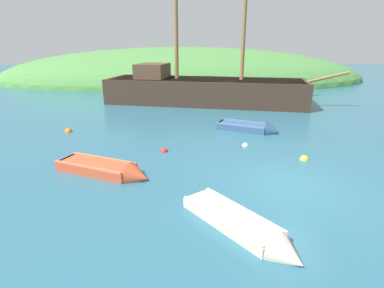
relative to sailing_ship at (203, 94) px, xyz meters
name	(u,v)px	position (x,y,z in m)	size (l,w,h in m)	color
ground_plane	(288,186)	(1.80, -14.80, -0.72)	(120.00, 120.00, 0.00)	#285B70
shore_hill	(182,80)	(-1.63, 15.90, -0.72)	(45.80, 22.31, 8.12)	#477F3D
sailing_ship	(203,94)	(0.00, 0.00, 0.00)	(17.93, 7.57, 13.10)	#38281E
rowboat_center	(252,129)	(2.09, -8.08, -0.61)	(3.48, 2.51, 1.08)	#335175
rowboat_portside	(108,171)	(-4.44, -13.59, -0.60)	(3.78, 2.47, 0.97)	#C64C2D
rowboat_outer_left	(247,231)	(-0.14, -17.41, -0.64)	(2.89, 3.52, 0.89)	beige
buoy_orange	(69,132)	(-7.87, -7.86, -0.72)	(0.40, 0.40, 0.40)	orange
buoy_white	(245,146)	(1.21, -10.55, -0.72)	(0.29, 0.29, 0.29)	white
buoy_yellow	(304,159)	(3.29, -12.39, -0.72)	(0.35, 0.35, 0.35)	yellow
buoy_red	(164,151)	(-2.55, -11.21, -0.72)	(0.34, 0.34, 0.34)	red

